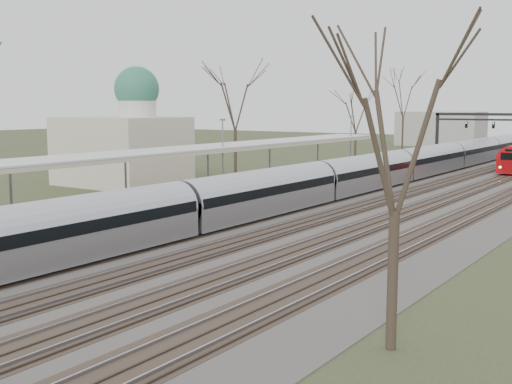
# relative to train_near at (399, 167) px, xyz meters

# --- Properties ---
(track_bed) EXTENTS (24.00, 160.00, 0.22)m
(track_bed) POSITION_rel_train_near_xyz_m (2.76, 1.57, -1.42)
(track_bed) COLOR #474442
(track_bed) RESTS_ON ground
(platform) EXTENTS (3.50, 69.00, 1.00)m
(platform) POSITION_rel_train_near_xyz_m (-6.55, -15.93, -0.98)
(platform) COLOR #9E9B93
(platform) RESTS_ON ground
(canopy) EXTENTS (4.10, 50.00, 3.11)m
(canopy) POSITION_rel_train_near_xyz_m (-6.55, -20.45, 2.45)
(canopy) COLOR slate
(canopy) RESTS_ON platform
(dome_building) EXTENTS (10.00, 8.00, 10.30)m
(dome_building) POSITION_rel_train_near_xyz_m (-19.21, -15.43, 2.24)
(dome_building) COLOR beige
(dome_building) RESTS_ON ground
(tree_west_far) EXTENTS (5.50, 5.50, 11.33)m
(tree_west_far) POSITION_rel_train_near_xyz_m (-14.50, -5.43, 6.54)
(tree_west_far) COLOR #2D231C
(tree_west_far) RESTS_ON ground
(tree_east_near) EXTENTS (4.50, 4.50, 9.27)m
(tree_east_near) POSITION_rel_train_near_xyz_m (15.50, -38.43, 5.08)
(tree_east_near) COLOR #2D231C
(tree_east_near) RESTS_ON ground
(train_near) EXTENTS (2.62, 90.21, 3.05)m
(train_near) POSITION_rel_train_near_xyz_m (0.00, 0.00, 0.00)
(train_near) COLOR #9EA0A7
(train_near) RESTS_ON ground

